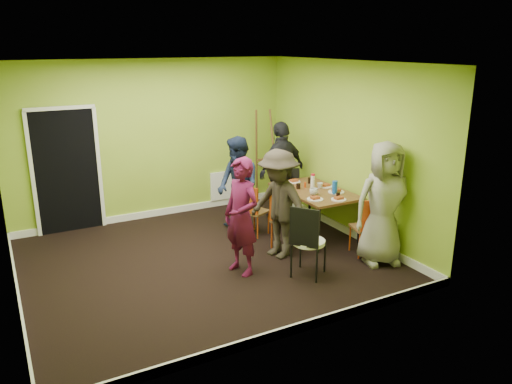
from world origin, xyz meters
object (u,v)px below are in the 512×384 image
person_left_far (238,186)px  person_back_end (282,171)px  chair_front_end (368,224)px  blue_bottle (335,187)px  easel (270,157)px  person_standing (242,217)px  orange_bottle (305,185)px  thermos (313,182)px  chair_back_end (289,184)px  chair_left_near (284,217)px  person_left_near (279,204)px  chair_bentwood (307,238)px  person_front_end (384,204)px  chair_left_far (253,208)px  dining_table (315,193)px

person_left_far → person_back_end: bearing=104.5°
chair_front_end → blue_bottle: (-0.02, 0.80, 0.35)m
chair_front_end → easel: 2.97m
chair_front_end → person_standing: 1.94m
orange_bottle → easel: bearing=81.5°
thermos → orange_bottle: 0.16m
chair_back_end → person_back_end: size_ratio=0.52×
person_back_end → blue_bottle: bearing=85.6°
chair_left_near → person_standing: 1.02m
person_left_far → person_left_near: bearing=2.0°
chair_bentwood → person_back_end: person_back_end is taller
thermos → person_standing: 1.90m
easel → person_left_far: 1.77m
easel → person_left_near: (-1.18, -2.32, -0.12)m
chair_front_end → thermos: (-0.17, 1.20, 0.36)m
person_left_near → person_standing: bearing=-85.7°
chair_back_end → person_front_end: bearing=117.3°
easel → person_front_end: size_ratio=1.06×
chair_left_far → easel: 1.87m
chair_left_far → chair_front_end: (1.10, -1.51, 0.02)m
chair_front_end → thermos: bearing=111.5°
chair_left_far → chair_left_near: (0.12, -0.75, 0.06)m
chair_bentwood → blue_bottle: (1.17, 0.97, 0.29)m
easel → chair_front_end: bearing=-90.3°
dining_table → chair_bentwood: 1.64m
person_standing → person_left_near: 0.76m
person_left_near → thermos: bearing=106.1°
chair_left_near → person_left_far: size_ratio=0.59×
orange_bottle → person_back_end: 0.73m
dining_table → orange_bottle: 0.24m
person_left_near → person_back_end: person_back_end is taller
chair_left_near → orange_bottle: size_ratio=11.07×
thermos → person_left_near: bearing=-149.9°
chair_left_far → orange_bottle: (0.88, -0.18, 0.31)m
easel → person_front_end: 3.21m
dining_table → person_front_end: bearing=-81.5°
orange_bottle → person_back_end: size_ratio=0.05×
chair_front_end → chair_bentwood: (-1.18, -0.17, 0.06)m
chair_left_near → chair_bentwood: 0.96m
orange_bottle → chair_left_far: bearing=168.5°
chair_front_end → person_left_far: (-1.27, 1.72, 0.31)m
thermos → person_front_end: person_front_end is taller
person_left_far → thermos: bearing=60.7°
person_left_near → person_front_end: (1.19, -0.89, 0.08)m
person_front_end → chair_front_end: bearing=113.7°
easel → orange_bottle: easel is taller
chair_bentwood → person_left_near: (0.03, 0.79, 0.24)m
dining_table → person_standing: 1.86m
blue_bottle → person_left_far: bearing=143.7°
person_left_near → person_front_end: size_ratio=0.91×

